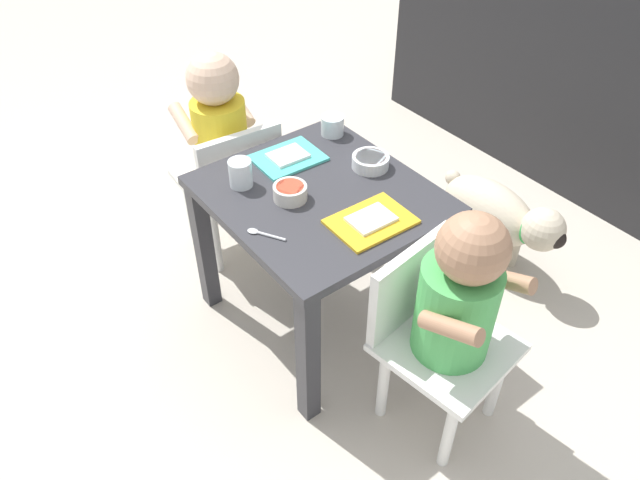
# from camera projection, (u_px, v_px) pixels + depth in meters

# --- Properties ---
(ground_plane) EXTENTS (7.00, 7.00, 0.00)m
(ground_plane) POSITION_uv_depth(u_px,v_px,m) (320.00, 315.00, 1.88)
(ground_plane) COLOR beige
(kitchen_cabinet_back) EXTENTS (1.77, 0.31, 0.96)m
(kitchen_cabinet_back) POSITION_uv_depth(u_px,v_px,m) (606.00, 59.00, 2.14)
(kitchen_cabinet_back) COLOR #232326
(kitchen_cabinet_back) RESTS_ON ground
(dining_table) EXTENTS (0.57, 0.52, 0.46)m
(dining_table) POSITION_uv_depth(u_px,v_px,m) (320.00, 218.00, 1.64)
(dining_table) COLOR #333338
(dining_table) RESTS_ON ground
(seated_child_left) EXTENTS (0.30, 0.30, 0.68)m
(seated_child_left) POSITION_uv_depth(u_px,v_px,m) (222.00, 137.00, 1.86)
(seated_child_left) COLOR white
(seated_child_left) RESTS_ON ground
(seated_child_right) EXTENTS (0.32, 0.32, 0.66)m
(seated_child_right) POSITION_uv_depth(u_px,v_px,m) (454.00, 302.00, 1.36)
(seated_child_right) COLOR white
(seated_child_right) RESTS_ON ground
(dog) EXTENTS (0.45, 0.18, 0.31)m
(dog) POSITION_uv_depth(u_px,v_px,m) (498.00, 215.00, 1.94)
(dog) COLOR beige
(dog) RESTS_ON ground
(food_tray_left) EXTENTS (0.15, 0.19, 0.02)m
(food_tray_left) POSITION_uv_depth(u_px,v_px,m) (288.00, 157.00, 1.69)
(food_tray_left) COLOR #4CC6BC
(food_tray_left) RESTS_ON dining_table
(food_tray_right) EXTENTS (0.15, 0.20, 0.02)m
(food_tray_right) POSITION_uv_depth(u_px,v_px,m) (371.00, 221.00, 1.48)
(food_tray_right) COLOR gold
(food_tray_right) RESTS_ON dining_table
(water_cup_left) EXTENTS (0.06, 0.06, 0.07)m
(water_cup_left) POSITION_uv_depth(u_px,v_px,m) (241.00, 175.00, 1.58)
(water_cup_left) COLOR white
(water_cup_left) RESTS_ON dining_table
(water_cup_right) EXTENTS (0.07, 0.07, 0.06)m
(water_cup_right) POSITION_uv_depth(u_px,v_px,m) (332.00, 127.00, 1.78)
(water_cup_right) COLOR white
(water_cup_right) RESTS_ON dining_table
(veggie_bowl_far) EXTENTS (0.09, 0.09, 0.04)m
(veggie_bowl_far) POSITION_uv_depth(u_px,v_px,m) (290.00, 192.00, 1.54)
(veggie_bowl_far) COLOR silver
(veggie_bowl_far) RESTS_ON dining_table
(cereal_bowl_left_side) EXTENTS (0.10, 0.10, 0.03)m
(cereal_bowl_left_side) POSITION_uv_depth(u_px,v_px,m) (371.00, 161.00, 1.65)
(cereal_bowl_left_side) COLOR white
(cereal_bowl_left_side) RESTS_ON dining_table
(spoon_by_left_tray) EXTENTS (0.09, 0.06, 0.01)m
(spoon_by_left_tray) POSITION_uv_depth(u_px,v_px,m) (262.00, 234.00, 1.45)
(spoon_by_left_tray) COLOR silver
(spoon_by_left_tray) RESTS_ON dining_table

